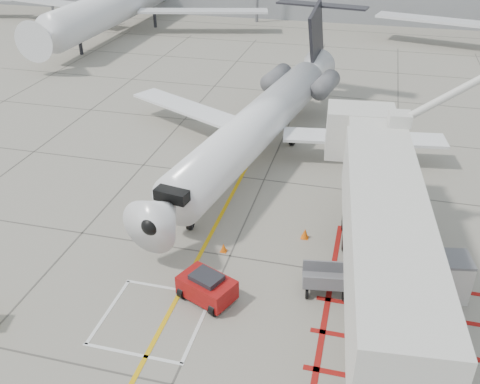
% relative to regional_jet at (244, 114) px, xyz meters
% --- Properties ---
extents(ground_plane, '(260.00, 260.00, 0.00)m').
position_rel_regional_jet_xyz_m(ground_plane, '(1.45, -12.64, -3.91)').
color(ground_plane, gray).
rests_on(ground_plane, ground).
extents(regional_jet, '(28.34, 33.39, 7.82)m').
position_rel_regional_jet_xyz_m(regional_jet, '(0.00, 0.00, 0.00)').
color(regional_jet, white).
rests_on(regional_jet, ground_plane).
extents(jet_bridge, '(10.97, 20.13, 7.74)m').
position_rel_regional_jet_xyz_m(jet_bridge, '(8.35, -11.77, -0.04)').
color(jet_bridge, silver).
rests_on(jet_bridge, ground_plane).
extents(pushback_tug, '(2.77, 2.30, 1.38)m').
position_rel_regional_jet_xyz_m(pushback_tug, '(1.31, -11.88, -3.22)').
color(pushback_tug, maroon).
rests_on(pushback_tug, ground_plane).
extents(baggage_cart, '(2.20, 1.58, 1.28)m').
position_rel_regional_jet_xyz_m(baggage_cart, '(6.23, -10.12, -3.27)').
color(baggage_cart, slate).
rests_on(baggage_cart, ground_plane).
extents(ground_power_unit, '(2.75, 1.92, 2.00)m').
position_rel_regional_jet_xyz_m(ground_power_unit, '(10.95, -9.07, -2.91)').
color(ground_power_unit, '#BBB7B2').
rests_on(ground_power_unit, ground_plane).
extents(cone_nose, '(0.33, 0.33, 0.46)m').
position_rel_regional_jet_xyz_m(cone_nose, '(1.05, -8.35, -3.68)').
color(cone_nose, '#E05B0B').
rests_on(cone_nose, ground_plane).
extents(cone_side, '(0.40, 0.40, 0.56)m').
position_rel_regional_jet_xyz_m(cone_side, '(4.77, -6.20, -3.63)').
color(cone_side, '#E0590B').
rests_on(cone_side, ground_plane).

